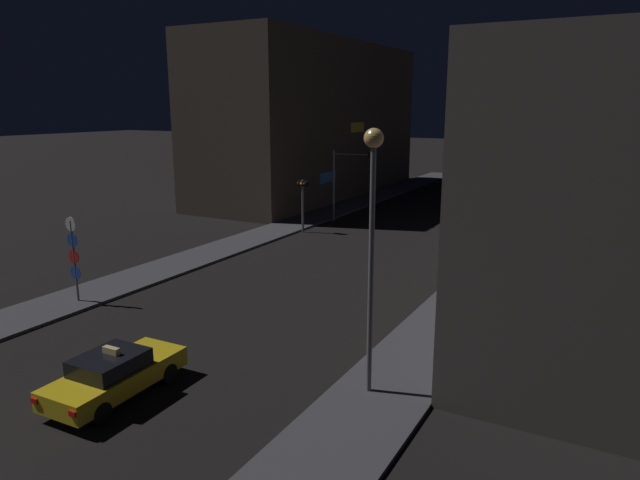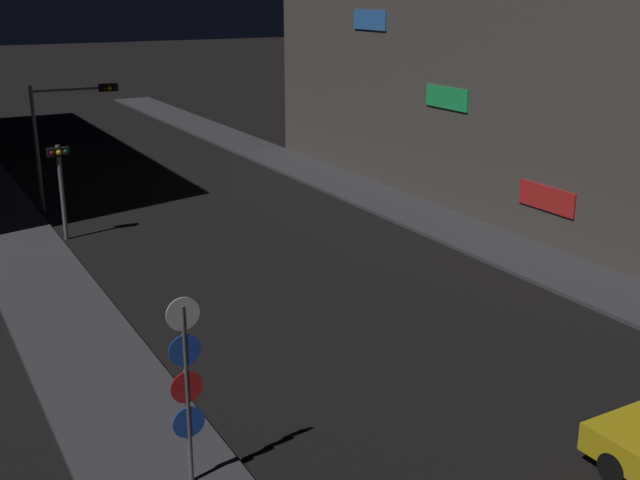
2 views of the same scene
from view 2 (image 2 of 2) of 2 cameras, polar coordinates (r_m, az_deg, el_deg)
The scene contains 6 objects.
sidewalk_left at distance 35.72m, azimuth -21.68°, elevation 1.36°, with size 3.06×70.96×0.13m, color #424247.
sidewalk_right at distance 40.49m, azimuth 0.73°, elevation 4.39°, with size 3.06×70.96×0.13m, color #424247.
building_facade_right at distance 36.67m, azimuth 13.55°, elevation 10.84°, with size 7.09×30.90×10.59m.
traffic_light_overhead at distance 36.23m, azimuth -17.60°, elevation 8.17°, with size 3.71×0.41×5.40m.
traffic_light_left_kerb at distance 31.68m, azimuth -18.05°, elevation 4.61°, with size 0.80×0.42×3.67m.
sign_pole_left at distance 15.20m, azimuth -9.52°, elevation -9.90°, with size 0.64×0.10×3.81m.
Camera 2 is at (-11.61, -0.85, 9.19)m, focal length 44.84 mm.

